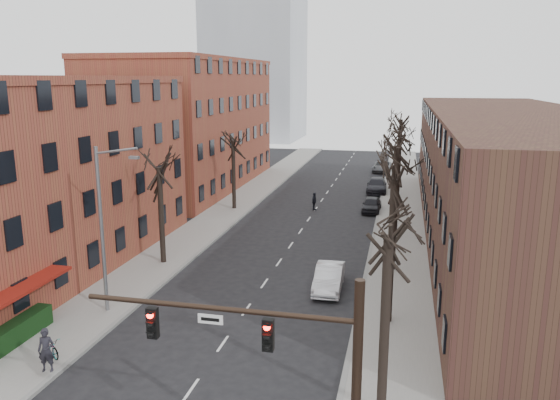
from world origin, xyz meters
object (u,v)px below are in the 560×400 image
Objects in this scene: parked_car_near at (372,205)px; parked_car_mid at (377,185)px; silver_sedan at (329,278)px; bicycle at (50,346)px; pedestrian_a at (46,350)px.

parked_car_mid reaches higher than parked_car_near.
silver_sedan is 20.16m from parked_car_near.
silver_sedan is 0.85× the size of parked_car_mid.
bicycle is (-12.42, -40.24, -0.18)m from parked_car_mid.
silver_sedan is 2.69× the size of bicycle.
bicycle is at bearing -110.52° from parked_car_near.
parked_car_mid is 43.07m from pedestrian_a.
parked_car_near is 9.18m from parked_car_mid.
pedestrian_a reaches higher than parked_car_mid.
parked_car_near is at bearing 84.54° from silver_sedan.
pedestrian_a is (-11.70, -41.45, 0.35)m from parked_car_mid.
pedestrian_a is 1.15× the size of bicycle.
silver_sedan is 16.00m from pedestrian_a.
silver_sedan is at bearing -93.92° from parked_car_mid.
pedestrian_a reaches higher than bicycle.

